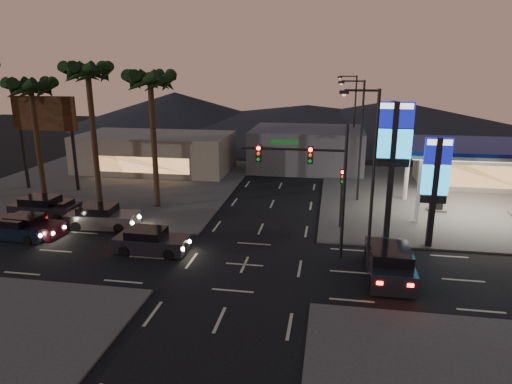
% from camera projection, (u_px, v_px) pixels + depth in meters
% --- Properties ---
extents(ground, '(140.00, 140.00, 0.00)m').
position_uv_depth(ground, '(245.00, 265.00, 26.45)').
color(ground, black).
rests_on(ground, ground).
extents(corner_lot_ne, '(24.00, 24.00, 0.12)m').
position_uv_depth(corner_lot_ne, '(463.00, 199.00, 39.05)').
color(corner_lot_ne, '#47443F').
rests_on(corner_lot_ne, ground).
extents(corner_lot_nw, '(24.00, 24.00, 0.12)m').
position_uv_depth(corner_lot_nw, '(114.00, 183.00, 44.18)').
color(corner_lot_nw, '#47443F').
rests_on(corner_lot_nw, ground).
extents(gas_station, '(12.20, 8.20, 5.47)m').
position_uv_depth(gas_station, '(486.00, 149.00, 33.89)').
color(gas_station, silver).
rests_on(gas_station, ground).
extents(convenience_store, '(10.00, 6.00, 4.00)m').
position_uv_depth(convenience_store, '(474.00, 165.00, 42.95)').
color(convenience_store, '#726B5B').
rests_on(convenience_store, ground).
extents(pylon_sign_tall, '(2.20, 0.35, 9.00)m').
position_uv_depth(pylon_sign_tall, '(394.00, 144.00, 28.57)').
color(pylon_sign_tall, black).
rests_on(pylon_sign_tall, ground).
extents(pylon_sign_short, '(1.60, 0.35, 7.00)m').
position_uv_depth(pylon_sign_short, '(436.00, 176.00, 27.69)').
color(pylon_sign_short, black).
rests_on(pylon_sign_short, ground).
extents(traffic_signal_mast, '(6.10, 0.39, 8.00)m').
position_uv_depth(traffic_signal_mast, '(314.00, 172.00, 26.31)').
color(traffic_signal_mast, black).
rests_on(traffic_signal_mast, ground).
extents(pedestal_signal, '(0.32, 0.39, 4.30)m').
position_uv_depth(pedestal_signal, '(342.00, 189.00, 31.40)').
color(pedestal_signal, black).
rests_on(pedestal_signal, ground).
extents(streetlight_near, '(2.14, 0.25, 10.00)m').
position_uv_depth(streetlight_near, '(370.00, 169.00, 24.76)').
color(streetlight_near, black).
rests_on(streetlight_near, ground).
extents(streetlight_mid, '(2.14, 0.25, 10.00)m').
position_uv_depth(streetlight_mid, '(359.00, 134.00, 37.09)').
color(streetlight_mid, black).
rests_on(streetlight_mid, ground).
extents(streetlight_far, '(2.14, 0.25, 10.00)m').
position_uv_depth(streetlight_far, '(353.00, 115.00, 50.37)').
color(streetlight_far, black).
rests_on(streetlight_far, ground).
extents(palm_a, '(4.41, 4.41, 10.86)m').
position_uv_depth(palm_a, '(151.00, 89.00, 34.34)').
color(palm_a, black).
rests_on(palm_a, ground).
extents(palm_b, '(4.41, 4.41, 11.46)m').
position_uv_depth(palm_b, '(88.00, 81.00, 34.99)').
color(palm_b, black).
rests_on(palm_b, ground).
extents(palm_c, '(4.41, 4.41, 10.26)m').
position_uv_depth(palm_c, '(31.00, 94.00, 36.09)').
color(palm_c, black).
rests_on(palm_c, ground).
extents(billboard, '(6.00, 0.30, 8.50)m').
position_uv_depth(billboard, '(45.00, 121.00, 40.35)').
color(billboard, black).
rests_on(billboard, ground).
extents(building_far_west, '(16.00, 8.00, 4.00)m').
position_uv_depth(building_far_west, '(156.00, 153.00, 49.02)').
color(building_far_west, '#726B5B').
rests_on(building_far_west, ground).
extents(building_far_mid, '(12.00, 9.00, 4.40)m').
position_uv_depth(building_far_mid, '(307.00, 149.00, 50.20)').
color(building_far_mid, '#4C4C51').
rests_on(building_far_mid, ground).
extents(hill_left, '(40.00, 40.00, 6.00)m').
position_uv_depth(hill_left, '(175.00, 108.00, 86.57)').
color(hill_left, black).
rests_on(hill_left, ground).
extents(hill_right, '(50.00, 50.00, 5.00)m').
position_uv_depth(hill_right, '(393.00, 115.00, 80.29)').
color(hill_right, black).
rests_on(hill_right, ground).
extents(hill_center, '(60.00, 60.00, 4.00)m').
position_uv_depth(hill_center, '(307.00, 116.00, 82.83)').
color(hill_center, black).
rests_on(hill_center, ground).
extents(car_lane_a_front, '(4.63, 2.04, 1.49)m').
position_uv_depth(car_lane_a_front, '(151.00, 241.00, 28.05)').
color(car_lane_a_front, black).
rests_on(car_lane_a_front, ground).
extents(car_lane_a_mid, '(4.56, 2.11, 1.45)m').
position_uv_depth(car_lane_a_mid, '(29.00, 227.00, 30.66)').
color(car_lane_a_mid, black).
rests_on(car_lane_a_mid, ground).
extents(car_lane_a_rear, '(4.44, 2.11, 1.41)m').
position_uv_depth(car_lane_a_rear, '(18.00, 229.00, 30.31)').
color(car_lane_a_rear, black).
rests_on(car_lane_a_rear, ground).
extents(car_lane_b_front, '(5.05, 2.30, 1.62)m').
position_uv_depth(car_lane_b_front, '(102.00, 217.00, 32.25)').
color(car_lane_b_front, '#4E4E50').
rests_on(car_lane_b_front, ground).
extents(car_lane_b_mid, '(5.13, 2.23, 1.66)m').
position_uv_depth(car_lane_b_mid, '(44.00, 208.00, 34.24)').
color(car_lane_b_mid, black).
rests_on(car_lane_b_mid, ground).
extents(car_lane_b_rear, '(4.23, 1.82, 1.37)m').
position_uv_depth(car_lane_b_rear, '(60.00, 210.00, 34.21)').
color(car_lane_b_rear, black).
rests_on(car_lane_b_rear, ground).
extents(suv_station, '(2.37, 5.41, 1.80)m').
position_uv_depth(suv_station, '(389.00, 262.00, 24.76)').
color(suv_station, black).
rests_on(suv_station, ground).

